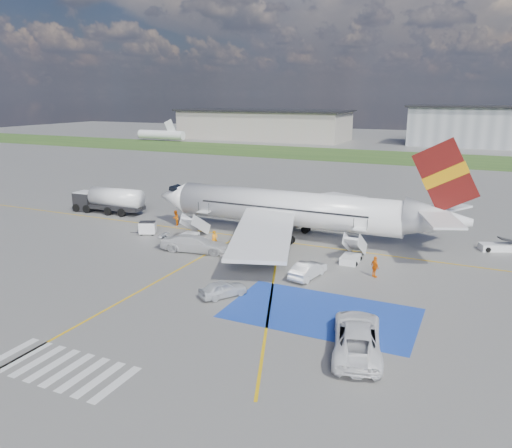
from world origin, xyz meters
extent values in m
plane|color=#60605E|center=(0.00, 0.00, 0.00)|extent=(400.00, 400.00, 0.00)
cube|color=#2D4C1E|center=(0.00, 95.00, 0.01)|extent=(400.00, 30.00, 0.01)
cube|color=gold|center=(0.00, 12.00, 0.01)|extent=(120.00, 0.20, 0.01)
cube|color=gold|center=(-5.00, -10.00, 0.01)|extent=(0.20, 60.00, 0.01)
cube|color=gold|center=(0.00, 12.00, 0.01)|extent=(20.71, 56.45, 0.01)
cube|color=#1B3EA7|center=(10.00, -4.00, 0.01)|extent=(14.00, 8.00, 0.01)
cube|color=silver|center=(-6.00, -18.00, 0.01)|extent=(0.60, 4.00, 0.01)
cube|color=silver|center=(-4.80, -18.00, 0.01)|extent=(0.60, 4.00, 0.01)
cube|color=silver|center=(-3.60, -18.00, 0.01)|extent=(0.60, 4.00, 0.01)
cube|color=silver|center=(-2.40, -18.00, 0.01)|extent=(0.60, 4.00, 0.01)
cube|color=silver|center=(-1.20, -18.00, 0.01)|extent=(0.60, 4.00, 0.01)
cube|color=silver|center=(0.00, -18.00, 0.01)|extent=(0.60, 4.00, 0.01)
cube|color=silver|center=(1.20, -18.00, 0.01)|extent=(0.60, 4.00, 0.01)
cube|color=silver|center=(2.40, -18.00, 0.01)|extent=(0.60, 4.00, 0.01)
cube|color=#9F9689|center=(-55.00, 130.00, 5.00)|extent=(60.00, 22.00, 10.00)
cube|color=gray|center=(20.00, 135.00, 6.00)|extent=(48.00, 18.00, 12.00)
cylinder|color=silver|center=(0.00, 14.00, 3.40)|extent=(26.00, 3.90, 3.90)
cone|color=silver|center=(-15.00, 14.00, 3.40)|extent=(4.00, 3.90, 3.90)
cube|color=black|center=(-14.40, 14.00, 4.45)|extent=(1.67, 1.90, 0.82)
cone|color=silver|center=(16.20, 14.00, 3.80)|extent=(6.50, 3.90, 3.90)
cube|color=silver|center=(1.00, 5.50, 2.80)|extent=(9.86, 15.95, 1.40)
cube|color=silver|center=(1.00, 22.50, 2.80)|extent=(9.86, 15.95, 1.40)
cylinder|color=#38383A|center=(0.00, 8.40, 1.40)|extent=(3.40, 2.10, 2.10)
cylinder|color=#38383A|center=(0.00, 19.60, 1.40)|extent=(3.40, 2.10, 2.10)
cube|color=#58110F|center=(16.50, 14.00, 8.20)|extent=(6.62, 0.30, 7.45)
cube|color=orange|center=(16.50, 14.00, 8.20)|extent=(4.36, 0.40, 3.08)
cube|color=silver|center=(16.80, 10.80, 4.50)|extent=(4.73, 5.95, 0.49)
cube|color=silver|center=(16.80, 17.20, 4.50)|extent=(4.73, 5.95, 0.49)
cube|color=black|center=(0.00, 12.04, 3.75)|extent=(19.50, 0.04, 0.18)
cube|color=black|center=(0.00, 15.96, 3.75)|extent=(19.50, 0.04, 0.18)
cube|color=silver|center=(-9.50, 9.85, 1.45)|extent=(1.40, 3.73, 2.32)
cube|color=silver|center=(-9.50, 11.75, 2.50)|extent=(1.40, 1.00, 0.12)
cylinder|color=black|center=(-10.20, 11.75, 3.05)|extent=(0.06, 0.06, 1.10)
cylinder|color=black|center=(-8.80, 11.75, 3.05)|extent=(0.06, 0.06, 1.10)
cube|color=silver|center=(-9.50, 8.25, 0.35)|extent=(1.60, 2.40, 0.70)
cube|color=silver|center=(9.00, 9.85, 1.45)|extent=(1.40, 3.73, 2.32)
cube|color=silver|center=(9.00, 11.75, 2.50)|extent=(1.40, 1.00, 0.12)
cylinder|color=black|center=(8.30, 11.75, 3.05)|extent=(0.06, 0.06, 1.10)
cylinder|color=black|center=(9.70, 11.75, 3.05)|extent=(0.06, 0.06, 1.10)
cube|color=silver|center=(9.00, 8.25, 0.35)|extent=(1.60, 2.40, 0.70)
cube|color=black|center=(-30.44, 14.71, 1.29)|extent=(2.69, 2.69, 2.57)
cylinder|color=silver|center=(-25.19, 14.96, 2.24)|extent=(7.72, 2.93, 2.57)
cube|color=black|center=(-25.19, 14.96, 0.95)|extent=(7.72, 2.93, 0.56)
cube|color=silver|center=(-14.99, 8.17, 0.80)|extent=(2.17, 1.79, 1.31)
cube|color=black|center=(-14.99, 8.17, 1.50)|extent=(2.04, 1.66, 0.11)
cube|color=silver|center=(22.32, 18.78, 0.36)|extent=(4.56, 3.04, 0.72)
imported|color=silver|center=(1.83, -4.34, 0.67)|extent=(3.51, 4.17, 1.35)
imported|color=#B1B3B8|center=(6.62, 2.64, 0.74)|extent=(2.32, 4.72, 1.49)
imported|color=white|center=(13.71, -8.25, 1.19)|extent=(4.39, 6.89, 2.39)
imported|color=silver|center=(-6.45, 4.94, 1.13)|extent=(6.03, 3.15, 2.25)
imported|color=orange|center=(-5.30, 6.86, 0.95)|extent=(0.78, 0.83, 1.90)
imported|color=orange|center=(-14.29, 12.92, 0.98)|extent=(1.04, 1.16, 1.96)
imported|color=orange|center=(11.97, 5.27, 0.97)|extent=(1.13, 1.16, 1.95)
camera|label=1|loc=(20.10, -37.22, 15.85)|focal=35.00mm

